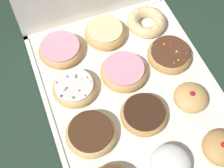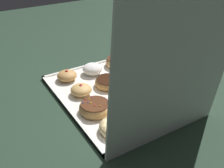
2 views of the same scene
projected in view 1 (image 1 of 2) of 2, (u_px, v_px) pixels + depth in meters
name	position (u px, v px, depth m)	size (l,w,h in m)	color
ground_plane	(133.00, 98.00, 0.78)	(3.00, 3.00, 0.00)	#233828
donut_box	(133.00, 97.00, 0.78)	(0.43, 0.56, 0.01)	white
powdered_filled_donut_1	(171.00, 164.00, 0.66)	(0.09, 0.09, 0.05)	white
jelly_filled_donut_2	(221.00, 148.00, 0.68)	(0.08, 0.08, 0.05)	tan
chocolate_frosted_donut_3	(91.00, 134.00, 0.70)	(0.12, 0.12, 0.04)	#E5B770
chocolate_frosted_donut_4	(144.00, 114.00, 0.73)	(0.11, 0.11, 0.03)	tan
jelly_filled_donut_5	(191.00, 97.00, 0.75)	(0.08, 0.08, 0.05)	tan
sprinkle_donut_6	(75.00, 88.00, 0.76)	(0.11, 0.11, 0.04)	#E5B770
pink_frosted_donut_7	(122.00, 72.00, 0.78)	(0.12, 0.12, 0.04)	tan
sprinkle_donut_8	(169.00, 55.00, 0.81)	(0.12, 0.12, 0.04)	tan
pink_frosted_donut_9	(61.00, 50.00, 0.82)	(0.12, 0.12, 0.04)	tan
glazed_ring_donut_10	(104.00, 33.00, 0.85)	(0.11, 0.11, 0.04)	tan
cruller_donut_11	(147.00, 22.00, 0.87)	(0.11, 0.11, 0.03)	#EACC8C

